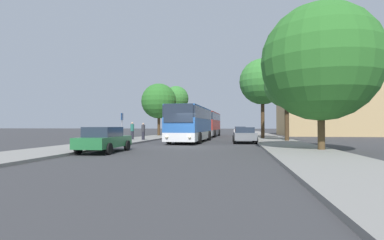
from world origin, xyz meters
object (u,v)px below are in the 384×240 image
object	(u,v)px
bus_middle	(208,124)
parked_car_right_near	(244,135)
tree_left_far	(159,101)
tree_right_near	(263,82)
pedestrian_waiting_far	(143,131)
tree_right_mid	(287,85)
parked_car_right_far	(240,131)
parked_car_left_curb	(104,139)
pedestrian_waiting_near	(132,131)
tree_left_near	(176,99)
bus_front	(191,124)
tree_right_far	(321,62)
bus_stop_sign	(122,124)

from	to	relation	value
bus_middle	parked_car_right_near	bearing A→B (deg)	-71.25
tree_left_far	tree_right_near	xyz separation A→B (m)	(14.01, -7.76, 1.36)
pedestrian_waiting_far	tree_right_mid	size ratio (longest dim) A/B	0.23
parked_car_right_far	tree_left_far	distance (m)	13.53
parked_car_left_curb	tree_left_far	bearing A→B (deg)	97.25
parked_car_right_near	parked_car_left_curb	bearing A→B (deg)	51.16
pedestrian_waiting_near	tree_left_near	bearing A→B (deg)	66.17
parked_car_right_far	bus_front	bearing A→B (deg)	77.48
bus_middle	parked_car_right_far	bearing A→B (deg)	47.62
bus_front	tree_right_far	world-z (taller)	tree_right_far
parked_car_right_far	bus_stop_sign	xyz separation A→B (m)	(-10.22, -22.89, 0.95)
pedestrian_waiting_far	tree_right_near	xyz separation A→B (m)	(11.97, 5.81, 5.47)
tree_right_far	bus_middle	bearing A→B (deg)	110.16
bus_stop_sign	tree_left_far	xyz separation A→B (m)	(-1.45, 17.60, 3.40)
parked_car_right_near	pedestrian_waiting_near	bearing A→B (deg)	-13.08
tree_right_mid	pedestrian_waiting_near	bearing A→B (deg)	179.20
bus_front	bus_stop_sign	bearing A→B (deg)	-145.78
parked_car_right_far	pedestrian_waiting_far	xyz separation A→B (m)	(-9.63, -18.85, 0.23)
parked_car_right_far	bus_stop_sign	distance (m)	25.09
tree_left_far	parked_car_left_curb	bearing A→B (deg)	-81.87
pedestrian_waiting_near	tree_right_mid	world-z (taller)	tree_right_mid
pedestrian_waiting_far	tree_right_near	world-z (taller)	tree_right_near
pedestrian_waiting_far	parked_car_left_curb	bearing A→B (deg)	-106.65
parked_car_right_near	pedestrian_waiting_far	bearing A→B (deg)	-10.64
tree_left_near	tree_right_mid	size ratio (longest dim) A/B	1.13
parked_car_right_far	tree_left_far	size ratio (longest dim) A/B	0.59
parked_car_right_far	tree_right_far	distance (m)	29.75
pedestrian_waiting_near	tree_left_near	xyz separation A→B (m)	(0.14, 21.34, 5.16)
bus_stop_sign	tree_left_far	bearing A→B (deg)	94.70
parked_car_right_near	pedestrian_waiting_far	world-z (taller)	pedestrian_waiting_far
parked_car_left_curb	parked_car_right_near	world-z (taller)	parked_car_left_curb
bus_middle	tree_right_mid	distance (m)	16.52
pedestrian_waiting_far	tree_left_far	size ratio (longest dim) A/B	0.22
tree_right_near	bus_middle	bearing A→B (deg)	130.12
pedestrian_waiting_near	tree_right_near	size ratio (longest dim) A/B	0.20
bus_middle	tree_left_near	distance (m)	11.04
tree_left_far	tree_right_mid	xyz separation A→B (m)	(15.76, -13.08, 0.20)
bus_front	tree_left_near	world-z (taller)	tree_left_near
bus_front	tree_right_mid	world-z (taller)	tree_right_mid
bus_stop_sign	tree_left_near	world-z (taller)	tree_left_near
tree_right_far	tree_left_far	bearing A→B (deg)	123.85
parked_car_right_near	bus_stop_sign	world-z (taller)	bus_stop_sign
pedestrian_waiting_far	bus_middle	bearing A→B (deg)	46.09
bus_middle	pedestrian_waiting_far	world-z (taller)	bus_middle
tree_right_mid	tree_right_far	bearing A→B (deg)	-88.91
parked_car_right_far	tree_right_near	world-z (taller)	tree_right_near
tree_right_near	parked_car_right_near	bearing A→B (deg)	-106.71
pedestrian_waiting_near	tree_right_far	distance (m)	19.28
parked_car_right_far	pedestrian_waiting_near	world-z (taller)	pedestrian_waiting_near
parked_car_right_near	tree_left_near	size ratio (longest dim) A/B	0.55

